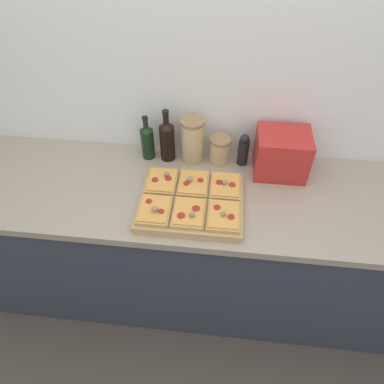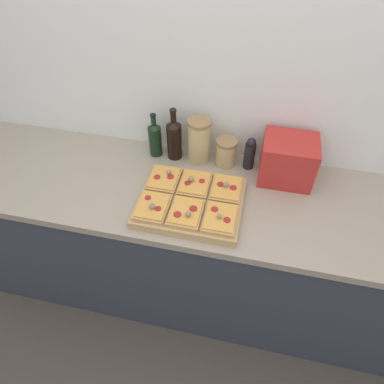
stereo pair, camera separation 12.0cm
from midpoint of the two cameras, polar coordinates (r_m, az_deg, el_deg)
name	(u,v)px [view 1 (the left image)]	position (r m, az deg, el deg)	size (l,w,h in m)	color
ground_plane	(195,334)	(2.23, -1.21, -22.59)	(12.00, 12.00, 0.00)	#4C4238
wall_back	(211,88)	(1.72, 1.08, 16.89)	(6.00, 0.06, 2.50)	silver
kitchen_counter	(201,246)	(1.99, -0.24, -9.08)	(2.63, 0.67, 0.90)	#333842
cutting_board	(191,203)	(1.57, -2.32, -1.89)	(0.47, 0.39, 0.04)	tan
pizza_slice_back_left	(162,181)	(1.63, -7.12, 1.74)	(0.14, 0.17, 0.05)	tan
pizza_slice_back_center	(193,183)	(1.61, -1.91, 1.35)	(0.14, 0.17, 0.06)	tan
pizza_slice_back_right	(225,186)	(1.60, 3.45, 0.93)	(0.14, 0.17, 0.05)	tan
pizza_slice_front_left	(155,210)	(1.51, -8.52, -3.09)	(0.14, 0.17, 0.05)	tan
pizza_slice_front_center	(189,213)	(1.48, -2.84, -3.61)	(0.14, 0.17, 0.05)	tan
pizza_slice_front_right	(224,216)	(1.47, 2.97, -4.08)	(0.14, 0.17, 0.05)	tan
olive_oil_bottle	(147,141)	(1.80, -9.35, 8.32)	(0.07, 0.07, 0.24)	black
wine_bottle	(167,140)	(1.77, -6.12, 8.61)	(0.08, 0.08, 0.29)	black
grain_jar_tall	(192,141)	(1.75, -1.93, 8.47)	(0.12, 0.12, 0.24)	tan
grain_jar_short	(220,150)	(1.77, 2.70, 6.93)	(0.11, 0.11, 0.15)	tan
pepper_mill	(243,150)	(1.76, 6.63, 6.96)	(0.05, 0.05, 0.18)	black
toaster_oven	(282,153)	(1.73, 12.78, 6.22)	(0.28, 0.21, 0.22)	red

